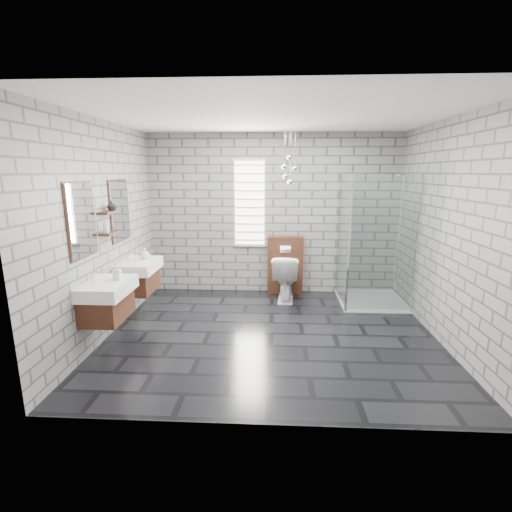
# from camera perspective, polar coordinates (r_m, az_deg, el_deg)

# --- Properties ---
(floor) EXTENTS (4.20, 3.60, 0.02)m
(floor) POSITION_cam_1_polar(r_m,az_deg,el_deg) (4.97, 2.33, -11.93)
(floor) COLOR black
(floor) RESTS_ON ground
(ceiling) EXTENTS (4.20, 3.60, 0.02)m
(ceiling) POSITION_cam_1_polar(r_m,az_deg,el_deg) (4.56, 2.66, 20.90)
(ceiling) COLOR white
(ceiling) RESTS_ON wall_back
(wall_back) EXTENTS (4.20, 0.02, 2.70)m
(wall_back) POSITION_cam_1_polar(r_m,az_deg,el_deg) (6.36, 2.64, 6.32)
(wall_back) COLOR gray
(wall_back) RESTS_ON floor
(wall_front) EXTENTS (4.20, 0.02, 2.70)m
(wall_front) POSITION_cam_1_polar(r_m,az_deg,el_deg) (2.79, 2.12, -2.07)
(wall_front) COLOR gray
(wall_front) RESTS_ON floor
(wall_left) EXTENTS (0.02, 3.60, 2.70)m
(wall_left) POSITION_cam_1_polar(r_m,az_deg,el_deg) (5.05, -22.29, 3.68)
(wall_left) COLOR gray
(wall_left) RESTS_ON floor
(wall_right) EXTENTS (0.02, 3.60, 2.70)m
(wall_right) POSITION_cam_1_polar(r_m,az_deg,el_deg) (5.02, 27.40, 3.15)
(wall_right) COLOR gray
(wall_right) RESTS_ON floor
(vanity_left) EXTENTS (0.47, 0.70, 1.57)m
(vanity_left) POSITION_cam_1_polar(r_m,az_deg,el_deg) (4.58, -22.35, -4.80)
(vanity_left) COLOR #4A2617
(vanity_left) RESTS_ON wall_left
(vanity_right) EXTENTS (0.47, 0.70, 1.57)m
(vanity_right) POSITION_cam_1_polar(r_m,az_deg,el_deg) (5.49, -17.89, -1.65)
(vanity_right) COLOR #4A2617
(vanity_right) RESTS_ON wall_left
(shelf_lower) EXTENTS (0.14, 0.30, 0.03)m
(shelf_lower) POSITION_cam_1_polar(r_m,az_deg,el_deg) (4.97, -21.66, 3.26)
(shelf_lower) COLOR #4A2617
(shelf_lower) RESTS_ON wall_left
(shelf_upper) EXTENTS (0.14, 0.30, 0.03)m
(shelf_upper) POSITION_cam_1_polar(r_m,az_deg,el_deg) (4.94, -21.91, 6.23)
(shelf_upper) COLOR #4A2617
(shelf_upper) RESTS_ON wall_left
(window) EXTENTS (0.56, 0.05, 1.48)m
(window) POSITION_cam_1_polar(r_m,az_deg,el_deg) (6.33, -1.00, 8.12)
(window) COLOR white
(window) RESTS_ON wall_back
(cistern_panel) EXTENTS (0.60, 0.20, 1.00)m
(cistern_panel) POSITION_cam_1_polar(r_m,az_deg,el_deg) (6.41, 4.49, -1.39)
(cistern_panel) COLOR #4A2617
(cistern_panel) RESTS_ON floor
(flush_plate) EXTENTS (0.18, 0.01, 0.12)m
(flush_plate) POSITION_cam_1_polar(r_m,az_deg,el_deg) (6.24, 4.57, 1.04)
(flush_plate) COLOR silver
(flush_plate) RESTS_ON cistern_panel
(shower_enclosure) EXTENTS (1.00, 1.00, 2.03)m
(shower_enclosure) POSITION_cam_1_polar(r_m,az_deg,el_deg) (6.08, 16.81, -2.66)
(shower_enclosure) COLOR white
(shower_enclosure) RESTS_ON floor
(pendant_cluster) EXTENTS (0.26, 0.21, 0.82)m
(pendant_cluster) POSITION_cam_1_polar(r_m,az_deg,el_deg) (5.90, 5.05, 13.13)
(pendant_cluster) COLOR silver
(pendant_cluster) RESTS_ON ceiling
(toilet) EXTENTS (0.47, 0.76, 0.75)m
(toilet) POSITION_cam_1_polar(r_m,az_deg,el_deg) (6.13, 4.55, -3.23)
(toilet) COLOR white
(toilet) RESTS_ON floor
(soap_bottle_a) EXTENTS (0.08, 0.09, 0.18)m
(soap_bottle_a) POSITION_cam_1_polar(r_m,az_deg,el_deg) (4.56, -20.60, -2.33)
(soap_bottle_a) COLOR #B2B2B2
(soap_bottle_a) RESTS_ON vanity_left
(soap_bottle_b) EXTENTS (0.14, 0.14, 0.16)m
(soap_bottle_b) POSITION_cam_1_polar(r_m,az_deg,el_deg) (5.52, -16.71, 0.36)
(soap_bottle_b) COLOR #B2B2B2
(soap_bottle_b) RESTS_ON vanity_right
(soap_bottle_c) EXTENTS (0.09, 0.09, 0.18)m
(soap_bottle_c) POSITION_cam_1_polar(r_m,az_deg,el_deg) (4.87, -22.10, 4.30)
(soap_bottle_c) COLOR #B2B2B2
(soap_bottle_c) RESTS_ON shelf_lower
(vase) EXTENTS (0.13, 0.13, 0.12)m
(vase) POSITION_cam_1_polar(r_m,az_deg,el_deg) (5.04, -21.31, 7.25)
(vase) COLOR #B2B2B2
(vase) RESTS_ON shelf_upper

